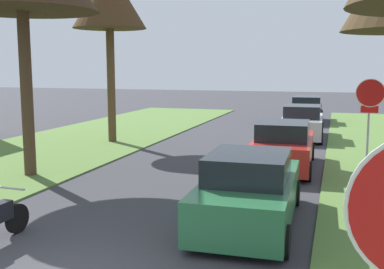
# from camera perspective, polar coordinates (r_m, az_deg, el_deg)

# --- Properties ---
(stop_sign_far) EXTENTS (0.81, 0.40, 2.96)m
(stop_sign_far) POSITION_cam_1_polar(r_m,az_deg,el_deg) (14.28, 20.82, 3.08)
(stop_sign_far) COLOR #9EA0A5
(stop_sign_far) RESTS_ON grass_verge_right
(parked_sedan_green) EXTENTS (2.04, 4.44, 1.57)m
(parked_sedan_green) POSITION_cam_1_polar(r_m,az_deg,el_deg) (10.06, 7.00, -6.87)
(parked_sedan_green) COLOR #28663D
(parked_sedan_green) RESTS_ON ground
(parked_sedan_red) EXTENTS (2.04, 4.44, 1.57)m
(parked_sedan_red) POSITION_cam_1_polar(r_m,az_deg,el_deg) (15.69, 11.04, -1.50)
(parked_sedan_red) COLOR red
(parked_sedan_red) RESTS_ON ground
(parked_sedan_silver) EXTENTS (2.04, 4.44, 1.57)m
(parked_sedan_silver) POSITION_cam_1_polar(r_m,az_deg,el_deg) (22.56, 13.26, 1.36)
(parked_sedan_silver) COLOR #BCBCC1
(parked_sedan_silver) RESTS_ON ground
(parked_sedan_black) EXTENTS (2.04, 4.44, 1.57)m
(parked_sedan_black) POSITION_cam_1_polar(r_m,az_deg,el_deg) (29.41, 13.77, 2.90)
(parked_sedan_black) COLOR black
(parked_sedan_black) RESTS_ON ground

